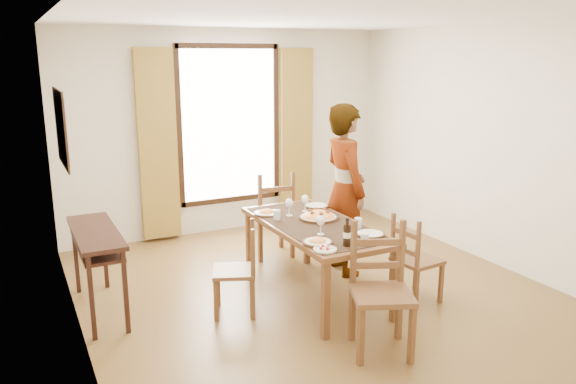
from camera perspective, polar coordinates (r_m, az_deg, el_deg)
name	(u,v)px	position (r m, az deg, el deg)	size (l,w,h in m)	color
ground	(319,294)	(5.78, 3.19, -10.33)	(5.00, 5.00, 0.00)	#4C3017
room_shell	(314,142)	(5.45, 2.69, 5.13)	(4.60, 5.10, 2.74)	silver
console_table	(96,242)	(5.47, -18.92, -4.85)	(0.38, 1.20, 0.80)	black
dining_table	(315,230)	(5.52, 2.79, -3.89)	(0.84, 1.77, 0.76)	brown
chair_west	(238,272)	(5.27, -5.14, -8.09)	(0.50, 0.50, 0.87)	brown
chair_north	(272,217)	(6.68, -1.63, -2.51)	(0.51, 0.51, 1.05)	brown
chair_south	(381,294)	(4.64, 9.42, -10.15)	(0.61, 0.61, 1.06)	brown
chair_east	(415,262)	(5.60, 12.75, -6.94)	(0.43, 0.43, 0.88)	brown
man	(345,190)	(6.12, 5.80, 0.23)	(0.52, 0.73, 1.87)	#9B9FA4
plate_sw	(318,240)	(4.92, 3.02, -4.93)	(0.27, 0.27, 0.05)	silver
plate_se	(370,232)	(5.19, 8.35, -4.06)	(0.27, 0.27, 0.05)	silver
plate_nw	(267,212)	(5.81, -2.16, -1.99)	(0.27, 0.27, 0.05)	silver
plate_ne	(316,204)	(6.09, 2.91, -1.25)	(0.27, 0.27, 0.05)	silver
pasta_platter	(318,214)	(5.64, 3.12, -2.24)	(0.40, 0.40, 0.10)	orange
caprese_plate	(325,248)	(4.76, 3.78, -5.71)	(0.20, 0.20, 0.04)	silver
wine_glass_a	(321,225)	(5.13, 3.34, -3.38)	(0.08, 0.08, 0.18)	white
wine_glass_b	(305,203)	(5.88, 1.76, -1.14)	(0.08, 0.08, 0.18)	white
wine_glass_c	(289,207)	(5.72, 0.12, -1.56)	(0.08, 0.08, 0.18)	white
tumbler_a	(358,223)	(5.37, 7.12, -3.16)	(0.07, 0.07, 0.10)	silver
tumbler_b	(277,215)	(5.60, -1.13, -2.33)	(0.07, 0.07, 0.10)	silver
tumbler_c	(365,239)	(4.92, 7.80, -4.77)	(0.07, 0.07, 0.10)	silver
wine_bottle	(347,232)	(4.85, 6.02, -4.07)	(0.07, 0.07, 0.25)	black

